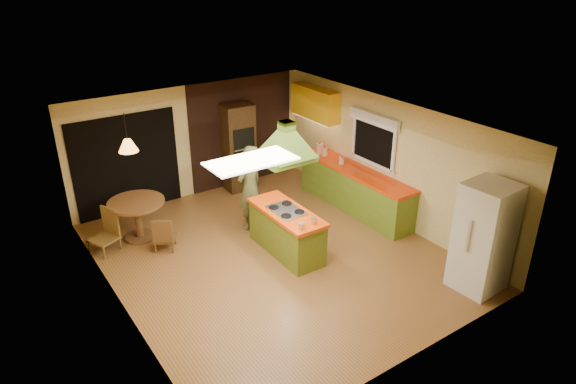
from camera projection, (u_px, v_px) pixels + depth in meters
ground at (274, 255)px, 9.38m from camera, size 6.50×6.50×0.00m
room_walls at (273, 193)px, 8.85m from camera, size 5.50×6.50×6.50m
ceiling_plane at (272, 124)px, 8.32m from camera, size 6.50×6.50×0.00m
brick_panel at (242, 131)px, 11.90m from camera, size 2.64×0.03×2.50m
nook_opening at (127, 165)px, 10.57m from camera, size 2.20×0.03×2.10m
right_counter at (355, 189)px, 10.89m from camera, size 0.62×3.05×0.92m
upper_cabinets at (315, 103)px, 11.51m from camera, size 0.34×1.40×0.70m
window_right at (374, 131)px, 10.31m from camera, size 0.12×1.35×1.06m
fluor_panel at (251, 161)px, 6.86m from camera, size 1.20×0.60×0.03m
kitchen_island at (287, 231)px, 9.31m from camera, size 0.70×1.69×0.86m
range_hood at (286, 135)px, 8.53m from camera, size 0.91×0.66×0.78m
man at (250, 188)px, 9.99m from camera, size 0.72×0.58×1.72m
refrigerator at (484, 237)px, 8.13m from camera, size 0.79×0.76×1.84m
wall_oven at (238, 147)px, 11.65m from camera, size 0.70×0.64×2.00m
dining_table at (137, 212)px, 9.70m from camera, size 1.06×1.06×0.79m
chair_left at (103, 232)px, 9.33m from camera, size 0.58×0.58×0.81m
chair_near at (164, 233)px, 9.44m from camera, size 0.51×0.51×0.68m
pendant_lamp at (128, 145)px, 9.13m from camera, size 0.42×0.42×0.23m
canister_large at (320, 149)px, 11.49m from camera, size 0.19×0.19×0.22m
canister_medium at (325, 152)px, 11.36m from camera, size 0.15×0.15×0.18m
canister_small at (342, 160)px, 10.93m from camera, size 0.12×0.12×0.15m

